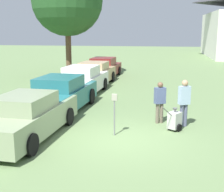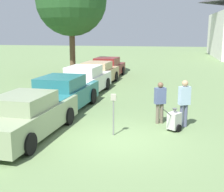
{
  "view_description": "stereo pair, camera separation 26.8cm",
  "coord_description": "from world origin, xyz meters",
  "px_view_note": "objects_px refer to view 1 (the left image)",
  "views": [
    {
      "loc": [
        1.28,
        -9.8,
        3.6
      ],
      "look_at": [
        -0.58,
        1.79,
        1.1
      ],
      "focal_mm": 50.0,
      "sensor_mm": 36.0,
      "label": 1
    },
    {
      "loc": [
        1.54,
        -9.75,
        3.6
      ],
      "look_at": [
        -0.58,
        1.79,
        1.1
      ],
      "focal_mm": 50.0,
      "sensor_mm": 36.0,
      "label": 2
    }
  ],
  "objects_px": {
    "parked_car_maroon": "(104,68)",
    "person_worker": "(160,100)",
    "parked_car_sage": "(28,117)",
    "person_supervisor": "(184,100)",
    "parked_car_tan": "(95,74)",
    "parking_meter": "(114,107)",
    "equipment_cart": "(174,120)",
    "parked_car_teal": "(61,95)",
    "parked_car_white": "(82,81)"
  },
  "relations": [
    {
      "from": "parking_meter",
      "to": "equipment_cart",
      "type": "height_order",
      "value": "parking_meter"
    },
    {
      "from": "parked_car_maroon",
      "to": "person_worker",
      "type": "bearing_deg",
      "value": -65.61
    },
    {
      "from": "parked_car_teal",
      "to": "equipment_cart",
      "type": "xyz_separation_m",
      "value": [
        4.96,
        -2.09,
        -0.35
      ]
    },
    {
      "from": "parking_meter",
      "to": "person_supervisor",
      "type": "height_order",
      "value": "person_supervisor"
    },
    {
      "from": "parked_car_sage",
      "to": "parking_meter",
      "type": "xyz_separation_m",
      "value": [
        2.89,
        0.59,
        0.31
      ]
    },
    {
      "from": "parked_car_sage",
      "to": "parked_car_maroon",
      "type": "relative_size",
      "value": 1.05
    },
    {
      "from": "person_worker",
      "to": "equipment_cart",
      "type": "xyz_separation_m",
      "value": [
        0.55,
        -0.85,
        -0.54
      ]
    },
    {
      "from": "parked_car_teal",
      "to": "parked_car_tan",
      "type": "relative_size",
      "value": 1.09
    },
    {
      "from": "parked_car_sage",
      "to": "person_worker",
      "type": "xyz_separation_m",
      "value": [
        4.41,
        2.31,
        0.23
      ]
    },
    {
      "from": "parked_car_teal",
      "to": "parking_meter",
      "type": "xyz_separation_m",
      "value": [
        2.89,
        -2.96,
        0.28
      ]
    },
    {
      "from": "parking_meter",
      "to": "parked_car_sage",
      "type": "bearing_deg",
      "value": -168.37
    },
    {
      "from": "equipment_cart",
      "to": "parking_meter",
      "type": "bearing_deg",
      "value": -122.6
    },
    {
      "from": "parked_car_sage",
      "to": "person_worker",
      "type": "distance_m",
      "value": 4.98
    },
    {
      "from": "parked_car_sage",
      "to": "parked_car_teal",
      "type": "distance_m",
      "value": 3.55
    },
    {
      "from": "parked_car_tan",
      "to": "parked_car_maroon",
      "type": "relative_size",
      "value": 0.97
    },
    {
      "from": "parked_car_tan",
      "to": "parking_meter",
      "type": "bearing_deg",
      "value": -70.3
    },
    {
      "from": "equipment_cart",
      "to": "parked_car_teal",
      "type": "bearing_deg",
      "value": -168.1
    },
    {
      "from": "parked_car_sage",
      "to": "person_worker",
      "type": "relative_size",
      "value": 3.1
    },
    {
      "from": "person_worker",
      "to": "parked_car_tan",
      "type": "bearing_deg",
      "value": -88.88
    },
    {
      "from": "parked_car_sage",
      "to": "equipment_cart",
      "type": "bearing_deg",
      "value": 20.11
    },
    {
      "from": "parked_car_sage",
      "to": "parking_meter",
      "type": "distance_m",
      "value": 2.96
    },
    {
      "from": "person_supervisor",
      "to": "parked_car_tan",
      "type": "bearing_deg",
      "value": -86.3
    },
    {
      "from": "parked_car_maroon",
      "to": "parking_meter",
      "type": "relative_size",
      "value": 3.3
    },
    {
      "from": "parked_car_maroon",
      "to": "parked_car_teal",
      "type": "bearing_deg",
      "value": -86.31
    },
    {
      "from": "parked_car_teal",
      "to": "equipment_cart",
      "type": "height_order",
      "value": "parked_car_teal"
    },
    {
      "from": "parked_car_sage",
      "to": "parked_car_tan",
      "type": "distance_m",
      "value": 10.65
    },
    {
      "from": "parked_car_maroon",
      "to": "person_supervisor",
      "type": "relative_size",
      "value": 2.7
    },
    {
      "from": "parking_meter",
      "to": "person_worker",
      "type": "relative_size",
      "value": 0.9
    },
    {
      "from": "equipment_cart",
      "to": "parked_car_tan",
      "type": "bearing_deg",
      "value": 153.07
    },
    {
      "from": "parked_car_tan",
      "to": "parked_car_maroon",
      "type": "height_order",
      "value": "same"
    },
    {
      "from": "parked_car_maroon",
      "to": "equipment_cart",
      "type": "relative_size",
      "value": 4.85
    },
    {
      "from": "person_supervisor",
      "to": "parking_meter",
      "type": "bearing_deg",
      "value": 2.43
    },
    {
      "from": "person_worker",
      "to": "parked_car_maroon",
      "type": "bearing_deg",
      "value": -96.04
    },
    {
      "from": "parked_car_teal",
      "to": "equipment_cart",
      "type": "relative_size",
      "value": 5.15
    },
    {
      "from": "parked_car_maroon",
      "to": "equipment_cart",
      "type": "xyz_separation_m",
      "value": [
        4.96,
        -12.52,
        -0.3
      ]
    },
    {
      "from": "person_supervisor",
      "to": "equipment_cart",
      "type": "height_order",
      "value": "person_supervisor"
    },
    {
      "from": "parked_car_tan",
      "to": "person_worker",
      "type": "bearing_deg",
      "value": -58.45
    },
    {
      "from": "person_supervisor",
      "to": "parked_car_sage",
      "type": "bearing_deg",
      "value": -7.13
    },
    {
      "from": "parked_car_maroon",
      "to": "person_worker",
      "type": "relative_size",
      "value": 2.96
    },
    {
      "from": "parked_car_sage",
      "to": "person_supervisor",
      "type": "distance_m",
      "value": 5.69
    },
    {
      "from": "parked_car_tan",
      "to": "parking_meter",
      "type": "height_order",
      "value": "parked_car_tan"
    },
    {
      "from": "parked_car_teal",
      "to": "person_worker",
      "type": "relative_size",
      "value": 3.14
    },
    {
      "from": "parked_car_sage",
      "to": "person_supervisor",
      "type": "relative_size",
      "value": 2.84
    },
    {
      "from": "person_worker",
      "to": "person_supervisor",
      "type": "bearing_deg",
      "value": 134.83
    },
    {
      "from": "parked_car_sage",
      "to": "parked_car_white",
      "type": "relative_size",
      "value": 1.01
    },
    {
      "from": "parked_car_sage",
      "to": "person_supervisor",
      "type": "height_order",
      "value": "person_supervisor"
    },
    {
      "from": "parking_meter",
      "to": "parked_car_maroon",
      "type": "bearing_deg",
      "value": 102.16
    },
    {
      "from": "parked_car_teal",
      "to": "parked_car_tan",
      "type": "bearing_deg",
      "value": 93.69
    },
    {
      "from": "parked_car_maroon",
      "to": "person_supervisor",
      "type": "distance_m",
      "value": 13.1
    },
    {
      "from": "person_worker",
      "to": "parking_meter",
      "type": "bearing_deg",
      "value": 21.66
    }
  ]
}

